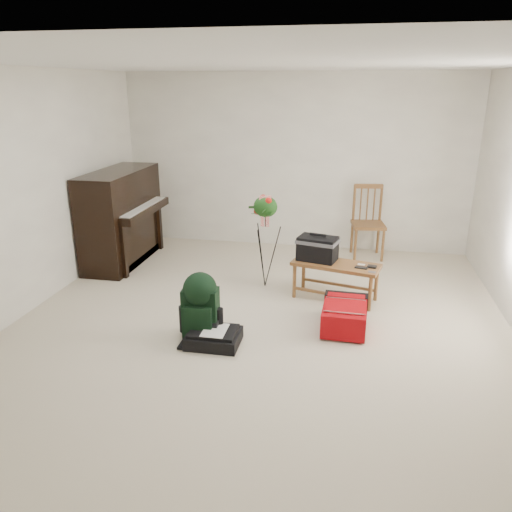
% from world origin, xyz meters
% --- Properties ---
extents(floor, '(5.00, 5.50, 0.01)m').
position_xyz_m(floor, '(0.00, 0.00, 0.00)').
color(floor, beige).
rests_on(floor, ground).
extents(ceiling, '(5.00, 5.50, 0.01)m').
position_xyz_m(ceiling, '(0.00, 0.00, 2.50)').
color(ceiling, white).
rests_on(ceiling, wall_back).
extents(wall_back, '(5.00, 0.04, 2.50)m').
position_xyz_m(wall_back, '(0.00, 2.75, 1.25)').
color(wall_back, beige).
rests_on(wall_back, floor).
extents(wall_left, '(0.04, 5.50, 2.50)m').
position_xyz_m(wall_left, '(-2.50, 0.00, 1.25)').
color(wall_left, beige).
rests_on(wall_left, floor).
extents(piano, '(0.71, 1.50, 1.25)m').
position_xyz_m(piano, '(-2.19, 1.60, 0.60)').
color(piano, black).
rests_on(piano, floor).
extents(bench, '(1.03, 0.61, 0.74)m').
position_xyz_m(bench, '(0.56, 0.84, 0.52)').
color(bench, brown).
rests_on(bench, floor).
extents(dining_chair, '(0.49, 0.49, 1.01)m').
position_xyz_m(dining_chair, '(1.10, 2.44, 0.49)').
color(dining_chair, brown).
rests_on(dining_chair, floor).
extents(red_suitcase, '(0.44, 0.64, 0.27)m').
position_xyz_m(red_suitcase, '(0.85, 0.16, 0.14)').
color(red_suitcase, '#C2080A').
rests_on(red_suitcase, floor).
extents(black_duffel, '(0.49, 0.39, 0.21)m').
position_xyz_m(black_duffel, '(-0.35, -0.44, 0.07)').
color(black_duffel, black).
rests_on(black_duffel, floor).
extents(green_backpack, '(0.34, 0.32, 0.66)m').
position_xyz_m(green_backpack, '(-0.50, -0.34, 0.36)').
color(green_backpack, black).
rests_on(green_backpack, floor).
extents(flower_stand, '(0.42, 0.42, 1.15)m').
position_xyz_m(flower_stand, '(-0.13, 1.06, 0.56)').
color(flower_stand, black).
rests_on(flower_stand, floor).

